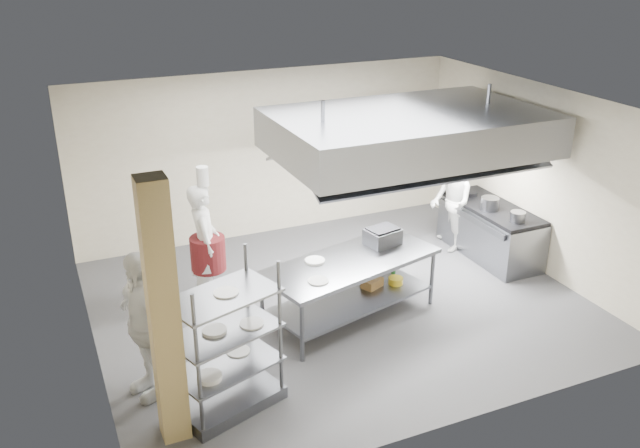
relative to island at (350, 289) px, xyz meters
name	(u,v)px	position (x,y,z in m)	size (l,w,h in m)	color
floor	(339,303)	(0.04, 0.42, -0.46)	(7.00, 7.00, 0.00)	#39393B
ceiling	(342,106)	(0.04, 0.42, 2.54)	(7.00, 7.00, 0.00)	silver
wall_back	(269,154)	(0.04, 3.42, 1.04)	(7.00, 7.00, 0.00)	#BEB297
wall_left	(83,253)	(-3.46, 0.42, 1.04)	(6.00, 6.00, 0.00)	#BEB297
wall_right	(537,178)	(3.54, 0.42, 1.04)	(6.00, 6.00, 0.00)	#BEB297
column	(164,316)	(-2.86, -1.48, 1.04)	(0.30, 0.30, 3.00)	tan
exhaust_hood	(409,132)	(1.34, 0.82, 1.94)	(4.00, 2.50, 0.60)	gray
hood_strip_a	(354,160)	(0.44, 0.82, 1.62)	(1.60, 0.12, 0.04)	white
hood_strip_b	(458,146)	(2.24, 0.82, 1.62)	(1.60, 0.12, 0.04)	white
wall_shelf	(362,145)	(1.84, 3.26, 1.04)	(1.50, 0.28, 0.04)	gray
island	(350,289)	(0.00, 0.00, 0.00)	(2.57, 1.07, 0.91)	gray
island_worktop	(351,262)	(0.00, 0.00, 0.42)	(2.57, 1.07, 0.06)	gray
island_undershelf	(350,299)	(0.00, 0.00, -0.16)	(2.36, 0.96, 0.04)	slate
pass_rack	(225,339)	(-2.18, -1.24, 0.45)	(1.21, 0.70, 1.81)	gray
cooking_range	(490,232)	(3.12, 0.92, -0.04)	(0.80, 2.00, 0.84)	gray
range_top	(492,208)	(3.12, 0.92, 0.41)	(0.78, 1.96, 0.06)	black
chef_head	(205,244)	(-1.73, 1.32, 0.47)	(0.67, 0.44, 1.85)	white
chef_line	(451,203)	(2.64, 1.45, 0.40)	(0.83, 0.65, 1.70)	silver
chef_plating	(144,325)	(-2.96, -0.61, 0.48)	(1.10, 0.46, 1.87)	silver
griddle	(382,237)	(0.67, 0.30, 0.57)	(0.47, 0.37, 0.23)	slate
wicker_basket	(372,283)	(0.44, 0.16, -0.07)	(0.30, 0.21, 0.13)	olive
stockpot	(490,203)	(2.97, 0.83, 0.55)	(0.30, 0.30, 0.21)	gray
plate_stack	(227,364)	(-2.18, -1.24, 0.12)	(0.28, 0.28, 0.05)	white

